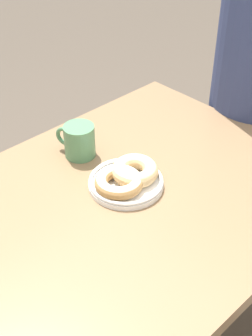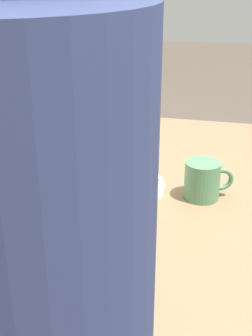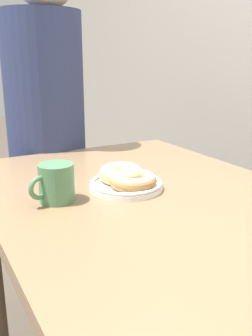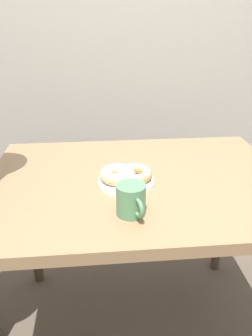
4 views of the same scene
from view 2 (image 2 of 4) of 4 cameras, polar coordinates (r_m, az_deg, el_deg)
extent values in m
cube|color=#846647|center=(1.29, -0.98, -2.17)|extent=(1.11, 0.80, 0.04)
cylinder|color=#473828|center=(1.87, 13.03, -7.08)|extent=(0.05, 0.05, 0.73)
cylinder|color=#473828|center=(1.97, -7.15, -4.90)|extent=(0.05, 0.05, 0.73)
cylinder|color=white|center=(1.22, 0.00, -2.26)|extent=(0.20, 0.20, 0.01)
torus|color=white|center=(1.22, 0.00, -1.76)|extent=(0.20, 0.20, 0.01)
torus|color=#B2844C|center=(1.24, 0.10, -0.61)|extent=(0.15, 0.15, 0.04)
torus|color=white|center=(1.23, 0.10, -0.35)|extent=(0.14, 0.14, 0.03)
torus|color=#D6B27A|center=(1.18, -0.39, -1.71)|extent=(0.18, 0.18, 0.04)
torus|color=silver|center=(1.18, -0.39, -1.40)|extent=(0.17, 0.17, 0.03)
cylinder|color=#4C7F56|center=(1.18, 9.25, -1.47)|extent=(0.09, 0.09, 0.10)
cylinder|color=#382114|center=(1.16, 9.39, 0.42)|extent=(0.07, 0.07, 0.00)
torus|color=#4C7F56|center=(1.19, 11.60, -1.36)|extent=(0.03, 0.06, 0.06)
cylinder|color=navy|center=(0.58, -12.34, -10.60)|extent=(0.31, 0.31, 0.58)
camera|label=1|loc=(1.98, -17.99, 30.27)|focal=50.00mm
camera|label=3|loc=(1.94, 20.37, 16.81)|focal=40.00mm
camera|label=4|loc=(1.24, 54.34, 14.44)|focal=35.00mm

